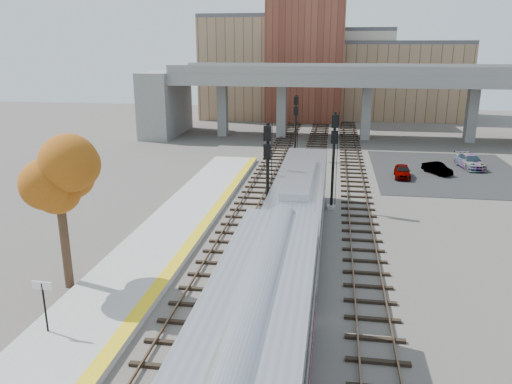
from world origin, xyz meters
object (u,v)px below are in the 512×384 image
(tree, at_px, (57,177))
(car_a, at_px, (402,171))
(locomotive, at_px, (299,205))
(signal_mast_near, at_px, (267,180))
(signal_mast_mid, at_px, (333,162))
(car_c, at_px, (470,161))
(car_b, at_px, (437,168))
(signal_mast_far, at_px, (295,128))

(tree, xyz_separation_m, car_a, (19.43, 25.08, -5.13))
(locomotive, height_order, signal_mast_near, signal_mast_near)
(signal_mast_mid, height_order, tree, tree)
(locomotive, distance_m, car_c, 26.72)
(car_a, distance_m, car_b, 3.94)
(car_b, bearing_deg, tree, -160.63)
(tree, height_order, car_b, tree)
(signal_mast_mid, distance_m, tree, 19.77)
(signal_mast_mid, xyz_separation_m, car_b, (9.85, 12.27, -3.06))
(signal_mast_near, distance_m, signal_mast_mid, 6.96)
(signal_mast_near, height_order, car_a, signal_mast_near)
(signal_mast_far, relative_size, car_c, 1.48)
(locomotive, xyz_separation_m, tree, (-11.03, -8.30, 3.49))
(signal_mast_far, relative_size, car_b, 2.11)
(tree, xyz_separation_m, car_c, (26.57, 29.98, -5.05))
(tree, bearing_deg, signal_mast_far, 74.25)
(signal_mast_far, height_order, car_b, signal_mast_far)
(car_c, bearing_deg, car_b, -149.77)
(tree, bearing_deg, car_c, 48.45)
(signal_mast_near, bearing_deg, car_b, 52.06)
(signal_mast_mid, bearing_deg, car_a, 58.34)
(car_a, height_order, car_c, car_c)
(signal_mast_far, xyz_separation_m, tree, (-8.93, -31.67, 2.41))
(tree, bearing_deg, signal_mast_near, 45.48)
(locomotive, relative_size, signal_mast_far, 2.78)
(locomotive, xyz_separation_m, car_a, (8.40, 16.77, -1.64))
(signal_mast_near, relative_size, tree, 0.93)
(signal_mast_far, xyz_separation_m, car_a, (10.50, -6.59, -2.72))
(signal_mast_mid, height_order, car_c, signal_mast_mid)
(signal_mast_mid, bearing_deg, car_c, 48.44)
(car_a, xyz_separation_m, car_b, (3.45, 1.90, -0.06))
(locomotive, relative_size, car_b, 5.87)
(locomotive, relative_size, car_a, 5.44)
(signal_mast_far, xyz_separation_m, car_b, (13.95, -4.69, -2.79))
(car_b, xyz_separation_m, car_c, (3.69, 3.01, 0.14))
(signal_mast_near, distance_m, car_b, 22.89)
(signal_mast_near, bearing_deg, locomotive, -20.30)
(car_b, height_order, car_c, car_c)
(car_b, bearing_deg, signal_mast_near, -158.26)
(tree, distance_m, car_a, 32.13)
(signal_mast_near, distance_m, signal_mast_far, 22.59)
(signal_mast_far, height_order, car_a, signal_mast_far)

